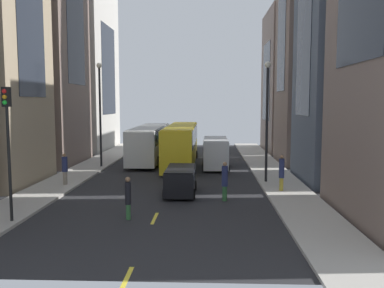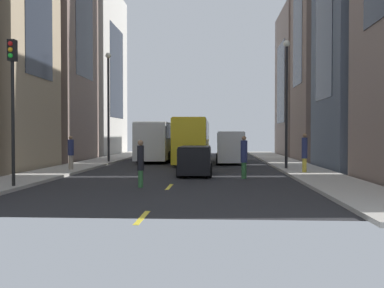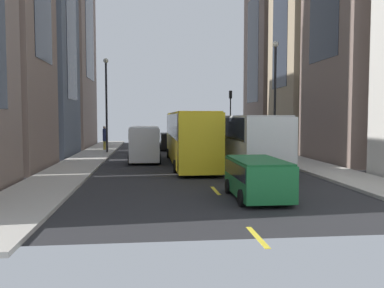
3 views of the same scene
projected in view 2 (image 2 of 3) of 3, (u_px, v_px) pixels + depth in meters
ground_plane at (189, 165)px, 32.84m from camera, size 42.29×42.29×0.00m
sidewalk_west at (92, 163)px, 33.26m from camera, size 2.98×44.00×0.15m
sidewalk_east at (288, 164)px, 32.41m from camera, size 2.98×44.00×0.15m
lane_stripe_0 at (142, 218)px, 11.87m from camera, size 0.16×2.00×0.01m
lane_stripe_1 at (169, 187)px, 18.86m from camera, size 0.16×2.00×0.01m
lane_stripe_2 at (182, 173)px, 25.85m from camera, size 0.16×2.00×0.01m
lane_stripe_3 at (189, 165)px, 32.84m from camera, size 0.16×2.00×0.01m
lane_stripe_4 at (193, 159)px, 39.82m from camera, size 0.16×2.00×0.01m
lane_stripe_5 at (197, 156)px, 46.81m from camera, size 0.16×2.00×0.01m
lane_stripe_6 at (199, 153)px, 53.80m from camera, size 0.16×2.00×0.01m
building_west_3 at (90, 73)px, 49.02m from camera, size 6.38×11.61×18.99m
building_east_3 at (323, 83)px, 46.81m from camera, size 9.30×9.60×16.11m
city_bus_white at (160, 138)px, 38.91m from camera, size 2.80×12.96×3.35m
streetcar_yellow at (193, 137)px, 36.40m from camera, size 2.70×14.04×3.59m
delivery_van_white at (230, 145)px, 34.32m from camera, size 2.25×5.65×2.58m
car_green_0 at (186, 147)px, 48.80m from camera, size 2.06×4.05×1.60m
car_black_1 at (195, 158)px, 24.12m from camera, size 1.91×4.01×1.67m
pedestrian_crossing_near at (305, 152)px, 24.46m from camera, size 0.33×0.33×2.26m
pedestrian_walking_far at (71, 152)px, 26.59m from camera, size 0.38×0.38×2.12m
pedestrian_crossing_mid at (244, 156)px, 22.44m from camera, size 0.36×0.36×2.27m
pedestrian_waiting_curb at (141, 162)px, 18.68m from camera, size 0.30×0.30×2.10m
traffic_light_near_corner at (12, 85)px, 17.94m from camera, size 0.32×0.44×6.21m
streetlamp_near at (108, 97)px, 34.44m from camera, size 0.44×0.44×8.85m
streetlamp_far at (287, 92)px, 27.41m from camera, size 0.44×0.44×8.30m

